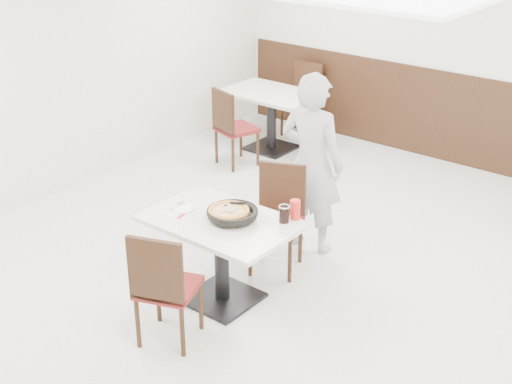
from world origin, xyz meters
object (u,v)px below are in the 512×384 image
Objects in this scene: diner_person at (312,164)px; bg_table_left at (271,121)px; chair_far at (276,221)px; pizza_pan at (232,215)px; chair_near at (168,285)px; pizza at (229,213)px; cola_glass at (284,215)px; bg_chair_left_near at (237,127)px; main_table at (222,260)px; red_cup at (295,209)px; bg_chair_left_far at (301,100)px; side_plate at (183,209)px.

bg_table_left is at bearing -51.02° from diner_person.
pizza_pan is (0.03, -0.62, 0.32)m from chair_far.
pizza is at bearing 68.20° from chair_near.
bg_chair_left_near is at bearing 137.00° from cola_glass.
cola_glass reaches higher than main_table.
bg_chair_left_far is at bearing 124.45° from red_cup.
pizza_pan is at bearing 112.56° from bg_chair_left_far.
bg_chair_left_near is at bearing 127.51° from main_table.
chair_near is at bearing -91.06° from pizza.
bg_chair_left_near is at bearing -38.27° from diner_person.
pizza_pan is at bearing -57.71° from bg_table_left.
cola_glass reaches higher than pizza_pan.
bg_table_left is (-1.80, 3.03, 0.00)m from main_table.
bg_chair_left_near is at bearing -63.03° from chair_far.
diner_person reaches higher than side_plate.
chair_near is at bearing -112.52° from cola_glass.
pizza_pan is 3.00m from bg_chair_left_near.
bg_table_left is (-1.84, 3.67, -0.10)m from chair_near.
cola_glass is (0.78, 0.34, 0.06)m from side_plate.
chair_far is 1.00× the size of bg_chair_left_near.
bg_table_left is 1.26× the size of bg_chair_left_near.
chair_near is 1.00× the size of bg_chair_left_far.
bg_chair_left_far is at bearing 117.57° from pizza_pan.
pizza_pan is at bearing -34.65° from bg_chair_left_near.
red_cup is at bearing 47.27° from chair_near.
chair_near is 7.31× the size of cola_glass.
chair_far is 2.99m from bg_table_left.
cola_glass is (0.38, 0.92, 0.34)m from chair_near.
diner_person is (-0.41, 0.83, 0.02)m from red_cup.
chair_far is at bearing 133.39° from cola_glass.
red_cup is (0.45, 0.38, 0.45)m from main_table.
red_cup is at bearing 123.14° from chair_far.
chair_far is 2.42× the size of pizza_pan.
main_table is 3.06× the size of pizza_pan.
pizza is at bearing -139.85° from red_cup.
cola_glass is 4.11m from bg_chair_left_far.
red_cup is (0.81, 0.44, 0.07)m from side_plate.
side_plate is 0.19× the size of bg_chair_left_near.
bg_chair_left_far is at bearing -59.55° from diner_person.
chair_far reaches higher than main_table.
chair_near is 1.89m from diner_person.
main_table is 1.30m from diner_person.
chair_far reaches higher than red_cup.
pizza_pan is 0.45m from side_plate.
main_table is at bearing -36.46° from bg_chair_left_near.
pizza is (0.05, 0.04, 0.44)m from main_table.
red_cup is (0.03, 0.10, 0.02)m from cola_glass.
pizza_pan is 0.50m from red_cup.
bg_chair_left_near is (-1.81, 2.36, 0.10)m from main_table.
chair_far reaches higher than cola_glass.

